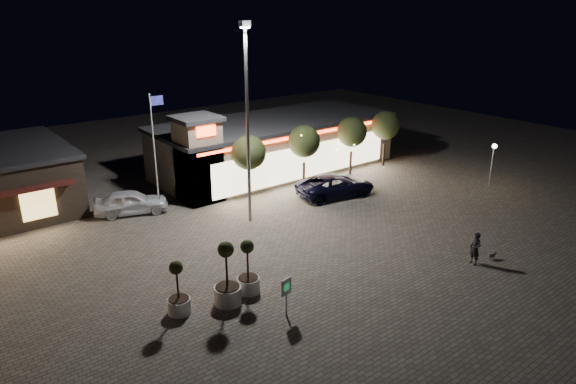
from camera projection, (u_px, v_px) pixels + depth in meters
ground at (305, 278)px, 26.32m from camera, size 90.00×90.00×0.00m
retail_building at (272, 145)px, 42.76m from camera, size 20.40×8.40×6.10m
floodlight_pole at (247, 114)px, 30.99m from camera, size 0.60×0.40×12.38m
flagpole at (155, 144)px, 33.22m from camera, size 0.95×0.10×8.00m
lamp_post_east at (493, 157)px, 38.51m from camera, size 0.36×0.36×3.48m
string_tree_a at (249, 153)px, 35.55m from camera, size 2.42×2.42×4.79m
string_tree_b at (304, 142)px, 38.44m from camera, size 2.42×2.42×4.79m
string_tree_c at (352, 132)px, 41.33m from camera, size 2.42×2.42×4.79m
string_tree_d at (385, 125)px, 43.64m from camera, size 2.42×2.42×4.79m
pickup_truck at (336, 185)px, 37.46m from camera, size 6.26×3.77×1.63m
white_sedan at (131, 202)px, 34.28m from camera, size 5.13×3.45×1.62m
pedestrian at (475, 249)px, 27.49m from camera, size 0.57×0.75×1.83m
dog at (493, 254)px, 28.22m from camera, size 0.53×0.31×0.29m
planter_left at (179, 297)px, 23.13m from camera, size 1.07×1.07×2.62m
planter_mid at (248, 276)px, 24.82m from camera, size 1.13×1.13×2.78m
planter_right at (227, 285)px, 23.82m from camera, size 1.29×1.29×3.17m
valet_sign at (286, 290)px, 22.77m from camera, size 0.61×0.16×1.86m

